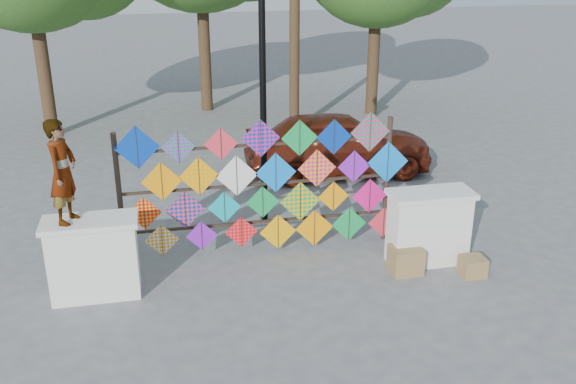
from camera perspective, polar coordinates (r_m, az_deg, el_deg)
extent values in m
plane|color=gray|center=(10.69, -1.81, -7.08)|extent=(80.00, 80.00, 0.00)
cube|color=silver|center=(10.18, -16.86, -5.85)|extent=(1.30, 0.55, 1.20)
cube|color=silver|center=(9.91, -17.26, -2.56)|extent=(1.40, 0.65, 0.08)
cube|color=silver|center=(10.99, 12.36, -3.28)|extent=(1.30, 0.55, 1.20)
cube|color=silver|center=(10.74, 12.63, -0.18)|extent=(1.40, 0.65, 0.08)
cylinder|color=#2E221A|center=(10.83, -14.71, -0.71)|extent=(0.09, 0.09, 2.30)
cylinder|color=#2E221A|center=(11.49, 8.78, 1.07)|extent=(0.09, 0.09, 2.30)
cube|color=#2E221A|center=(11.15, -2.57, -2.66)|extent=(4.60, 0.04, 0.04)
cube|color=#2E221A|center=(10.89, -2.63, 0.70)|extent=(4.60, 0.04, 0.04)
cube|color=#2E221A|center=(10.65, -2.69, 4.21)|extent=(4.60, 0.04, 0.04)
cube|color=#0734A4|center=(10.45, -13.28, 3.88)|extent=(0.72, 0.01, 0.72)
cube|color=#2E221A|center=(10.44, -13.28, 3.86)|extent=(0.01, 0.01, 0.71)
cube|color=#129846|center=(10.46, -9.72, 3.95)|extent=(0.55, 0.01, 0.55)
cube|color=#2E221A|center=(10.45, -9.72, 3.93)|extent=(0.01, 0.01, 0.54)
cube|color=#EA3342|center=(10.50, -5.98, 4.27)|extent=(0.56, 0.01, 0.56)
cube|color=#2E221A|center=(10.49, -5.97, 4.25)|extent=(0.01, 0.01, 0.55)
cube|color=#EA167E|center=(10.57, -2.44, 4.79)|extent=(0.65, 0.01, 0.65)
cube|color=#2E221A|center=(10.56, -2.42, 4.77)|extent=(0.01, 0.01, 0.63)
cube|color=#129846|center=(10.70, 1.04, 4.83)|extent=(0.63, 0.01, 0.63)
cube|color=#2E221A|center=(10.69, 1.06, 4.81)|extent=(0.01, 0.01, 0.62)
cube|color=#0734A4|center=(10.85, 4.12, 4.90)|extent=(0.62, 0.01, 0.62)
cube|color=#2E221A|center=(10.84, 4.13, 4.88)|extent=(0.01, 0.01, 0.61)
cube|color=#EA167E|center=(11.02, 7.33, 5.31)|extent=(0.70, 0.01, 0.70)
cube|color=#2E221A|center=(11.01, 7.35, 5.29)|extent=(0.01, 0.01, 0.69)
cube|color=#FF9308|center=(10.60, -11.16, 0.93)|extent=(0.67, 0.01, 0.67)
cube|color=#2E221A|center=(10.59, -11.16, 0.91)|extent=(0.01, 0.01, 0.65)
cube|color=#FF9308|center=(10.60, -7.92, 1.42)|extent=(0.66, 0.01, 0.66)
cube|color=#2E221A|center=(10.59, -7.91, 1.39)|extent=(0.01, 0.01, 0.65)
cube|color=white|center=(10.67, -4.58, 1.46)|extent=(0.71, 0.01, 0.71)
cube|color=#2E221A|center=(10.65, -4.58, 1.44)|extent=(0.01, 0.01, 0.70)
cube|color=#0A7BED|center=(10.76, -1.10, 1.73)|extent=(0.70, 0.01, 0.70)
cube|color=#2E221A|center=(10.75, -1.08, 1.71)|extent=(0.01, 0.01, 0.69)
cube|color=#EA167E|center=(10.90, 2.59, 2.13)|extent=(0.67, 0.01, 0.67)
cube|color=#2E221A|center=(10.89, 2.60, 2.11)|extent=(0.01, 0.01, 0.66)
cube|color=purple|center=(11.08, 5.89, 2.28)|extent=(0.58, 0.01, 0.58)
cube|color=#2E221A|center=(11.07, 5.91, 2.26)|extent=(0.01, 0.01, 0.57)
cube|color=#0A7BED|center=(11.26, 8.85, 2.64)|extent=(0.75, 0.01, 0.75)
cube|color=#2E221A|center=(11.25, 8.87, 2.62)|extent=(0.01, 0.01, 0.73)
cube|color=#FF0B0B|center=(10.76, -12.66, -1.87)|extent=(0.57, 0.01, 0.57)
cube|color=#2E221A|center=(10.75, -12.66, -1.89)|extent=(0.01, 0.01, 0.56)
cube|color=#0734A4|center=(10.76, -9.12, -1.58)|extent=(0.67, 0.01, 0.67)
cube|color=#2E221A|center=(10.75, -9.11, -1.60)|extent=(0.01, 0.01, 0.66)
cube|color=#0BA9B2|center=(10.80, -5.66, -1.36)|extent=(0.56, 0.01, 0.56)
cube|color=#2E221A|center=(10.79, -5.66, -1.39)|extent=(0.01, 0.01, 0.55)
cube|color=#129846|center=(10.86, -2.26, -0.90)|extent=(0.57, 0.01, 0.57)
cube|color=#2E221A|center=(10.85, -2.25, -0.92)|extent=(0.01, 0.01, 0.56)
cube|color=#129846|center=(11.00, 1.10, -0.83)|extent=(0.71, 0.01, 0.71)
cube|color=#2E221A|center=(10.99, 1.12, -0.86)|extent=(0.01, 0.01, 0.70)
cube|color=#FF9308|center=(11.12, 4.06, -0.40)|extent=(0.55, 0.01, 0.55)
cube|color=#2E221A|center=(11.11, 4.08, -0.42)|extent=(0.01, 0.01, 0.54)
cube|color=#EA167E|center=(11.33, 7.26, -0.35)|extent=(0.64, 0.01, 0.64)
cube|color=#2E221A|center=(11.32, 7.28, -0.38)|extent=(0.01, 0.01, 0.62)
cube|color=white|center=(10.92, -11.13, -4.21)|extent=(0.57, 0.01, 0.57)
cube|color=#2E221A|center=(10.91, -11.13, -4.24)|extent=(0.01, 0.01, 0.56)
cube|color=purple|center=(10.93, -7.67, -3.87)|extent=(0.53, 0.01, 0.53)
cube|color=#2E221A|center=(10.92, -7.67, -3.90)|extent=(0.01, 0.01, 0.52)
cube|color=#EA3342|center=(10.98, -4.16, -3.56)|extent=(0.57, 0.01, 0.57)
cube|color=#2E221A|center=(10.97, -4.15, -3.59)|extent=(0.01, 0.01, 0.56)
cube|color=#FFA80A|center=(11.10, -0.89, -3.55)|extent=(0.65, 0.01, 0.65)
cube|color=#2E221A|center=(11.09, -0.88, -3.58)|extent=(0.01, 0.01, 0.63)
cube|color=#FF9308|center=(11.22, 2.36, -3.21)|extent=(0.68, 0.01, 0.68)
cube|color=#2E221A|center=(11.21, 2.38, -3.23)|extent=(0.01, 0.01, 0.67)
cube|color=#129846|center=(11.37, 5.44, -2.84)|extent=(0.64, 0.01, 0.64)
cube|color=#2E221A|center=(11.36, 5.45, -2.86)|extent=(0.01, 0.01, 0.62)
cube|color=#EA3342|center=(11.58, 8.49, -2.68)|extent=(0.58, 0.01, 0.58)
cube|color=#2E221A|center=(11.57, 8.51, -2.70)|extent=(0.01, 0.01, 0.57)
cylinder|color=#49371F|center=(18.75, -20.93, 10.39)|extent=(0.36, 0.36, 3.85)
cylinder|color=#49371F|center=(20.53, -7.44, 12.87)|extent=(0.36, 0.36, 4.12)
cylinder|color=#49371F|center=(20.15, 7.60, 11.90)|extent=(0.36, 0.36, 3.58)
cylinder|color=#49371F|center=(17.81, 0.58, 13.95)|extent=(0.28, 0.28, 5.50)
imported|color=#99999E|center=(9.65, -19.41, 1.72)|extent=(0.54, 0.65, 1.54)
imported|color=#5D1D10|center=(14.89, 4.48, 4.36)|extent=(4.36, 1.91, 1.46)
cylinder|color=black|center=(11.80, -2.21, 6.71)|extent=(0.12, 0.12, 4.20)
cube|color=olive|center=(10.75, 10.41, -5.96)|extent=(0.50, 0.44, 0.44)
cube|color=olive|center=(10.93, 16.08, -6.38)|extent=(0.38, 0.35, 0.32)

